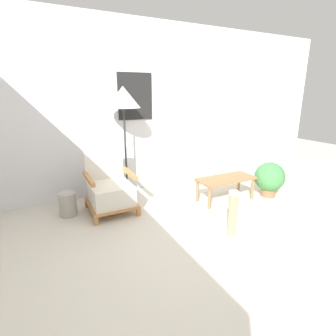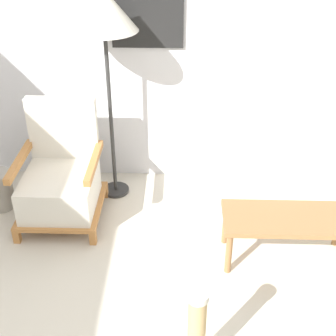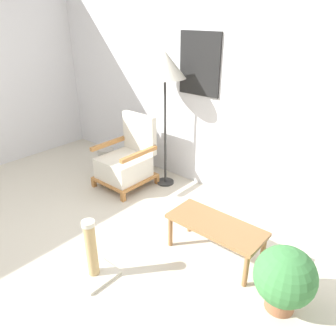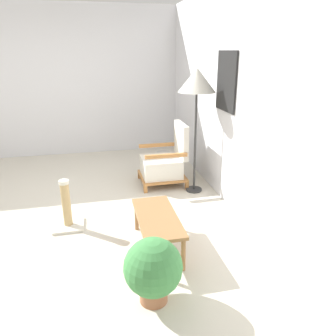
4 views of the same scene
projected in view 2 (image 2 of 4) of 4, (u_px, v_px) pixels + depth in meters
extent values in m
cube|color=silver|center=(150.00, 26.00, 3.65)|extent=(8.00, 0.06, 2.70)
cube|color=black|center=(147.00, 0.00, 3.51)|extent=(0.56, 0.02, 0.72)
cube|color=#B2753D|center=(17.00, 236.00, 3.49)|extent=(0.05, 0.05, 0.11)
cube|color=#B2753D|center=(93.00, 238.00, 3.47)|extent=(0.05, 0.05, 0.11)
cube|color=#B2753D|center=(39.00, 190.00, 4.01)|extent=(0.05, 0.05, 0.11)
cube|color=#B2753D|center=(105.00, 191.00, 3.99)|extent=(0.05, 0.05, 0.11)
cube|color=#B2753D|center=(63.00, 205.00, 3.70)|extent=(0.62, 0.66, 0.03)
cube|color=silver|center=(60.00, 191.00, 3.61)|extent=(0.54, 0.56, 0.27)
cube|color=silver|center=(63.00, 128.00, 3.67)|extent=(0.54, 0.08, 0.51)
cube|color=#B2753D|center=(19.00, 161.00, 3.50)|extent=(0.05, 0.60, 0.05)
cube|color=#B2753D|center=(94.00, 162.00, 3.48)|extent=(0.05, 0.60, 0.05)
cylinder|color=#2D2D2D|center=(116.00, 190.00, 4.08)|extent=(0.23, 0.23, 0.03)
cylinder|color=#2D2D2D|center=(111.00, 117.00, 3.72)|extent=(0.03, 0.03, 1.37)
cone|color=beige|center=(103.00, 9.00, 3.28)|extent=(0.50, 0.50, 0.31)
cube|color=olive|center=(289.00, 219.00, 3.19)|extent=(0.90, 0.39, 0.04)
cylinder|color=olive|center=(229.00, 253.00, 3.16)|extent=(0.04, 0.04, 0.33)
cylinder|color=olive|center=(225.00, 224.00, 3.43)|extent=(0.04, 0.04, 0.33)
cylinder|color=tan|center=(197.00, 332.00, 2.47)|extent=(0.10, 0.10, 0.50)
cylinder|color=beige|center=(198.00, 296.00, 2.32)|extent=(0.11, 0.11, 0.04)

